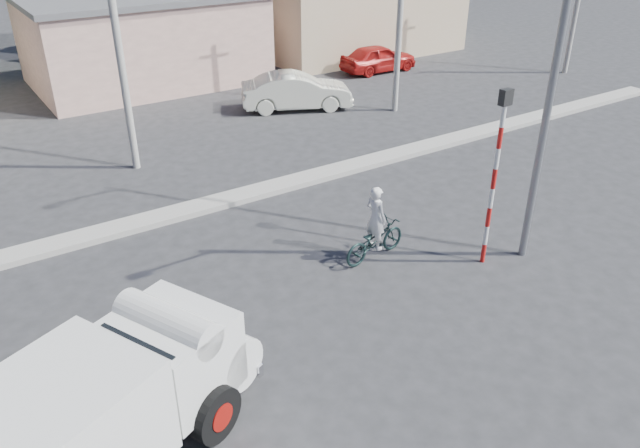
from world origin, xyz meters
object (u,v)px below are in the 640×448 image
truck (101,411)px  streetlight (552,58)px  car_cream (297,91)px  bicycle (375,240)px  car_red (378,58)px  traffic_pole (496,165)px  cyclist (375,229)px

truck → streetlight: bearing=-19.6°
truck → car_cream: 18.60m
truck → streetlight: (10.51, 0.93, 3.71)m
bicycle → car_red: (11.22, 14.20, 0.18)m
bicycle → car_red: car_red is taller
streetlight → truck: bearing=-175.0°
bicycle → car_cream: 12.20m
traffic_pole → car_red: bearing=60.1°
truck → bicycle: (7.44, 2.86, -0.76)m
bicycle → streetlight: size_ratio=0.21×
truck → streetlight: 11.18m
cyclist → traffic_pole: size_ratio=0.38×
cyclist → traffic_pole: 3.22m
traffic_pole → streetlight: size_ratio=0.48×
car_cream → car_red: car_cream is taller
cyclist → car_red: size_ratio=0.41×
car_cream → streetlight: (-1.57, -13.21, 4.22)m
cyclist → traffic_pole: bearing=-135.0°
streetlight → cyclist: bearing=147.7°
cyclist → bicycle: bearing=-0.0°
bicycle → car_cream: (4.63, 11.28, 0.25)m
car_red → traffic_pole: size_ratio=0.91×
car_red → traffic_pole: 18.36m
traffic_pole → bicycle: bearing=142.4°
car_cream → bicycle: bearing=-178.2°
traffic_pole → truck: bearing=-172.7°
traffic_pole → cyclist: bearing=142.4°
bicycle → truck: bearing=103.6°
car_red → cyclist: bearing=143.5°
bicycle → traffic_pole: (2.13, -1.63, 2.10)m
truck → traffic_pole: (9.57, 1.23, 1.34)m
bicycle → streetlight: 5.75m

